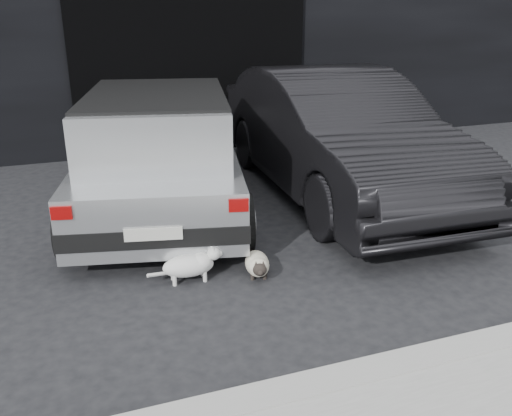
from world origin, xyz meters
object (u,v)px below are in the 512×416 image
object	(u,v)px
silver_hatchback	(160,147)
second_car	(335,134)
cat_white	(192,264)
cat_siamese	(258,265)

from	to	relation	value
silver_hatchback	second_car	world-z (taller)	second_car
second_car	cat_white	bearing A→B (deg)	-140.40
silver_hatchback	cat_white	xyz separation A→B (m)	(-0.09, -1.99, -0.65)
second_car	silver_hatchback	bearing A→B (deg)	178.83
cat_white	silver_hatchback	bearing A→B (deg)	-179.46
silver_hatchback	cat_white	size ratio (longest dim) A/B	5.98
cat_white	cat_siamese	bearing A→B (deg)	83.42
cat_siamese	cat_white	world-z (taller)	cat_white
silver_hatchback	second_car	bearing A→B (deg)	9.13
second_car	cat_siamese	distance (m)	2.75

